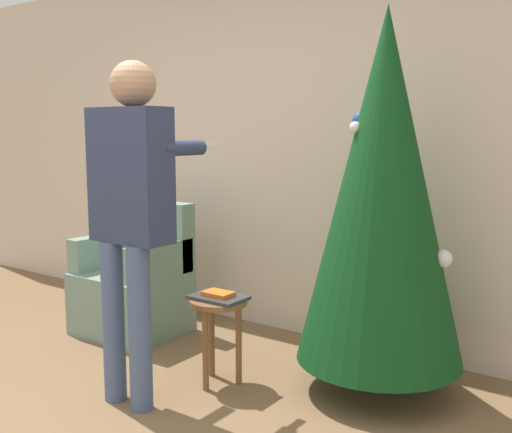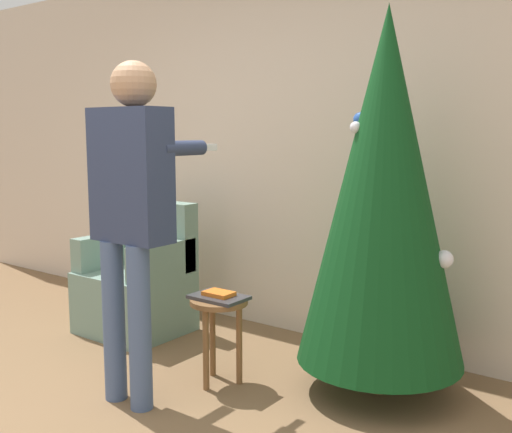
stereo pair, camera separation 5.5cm
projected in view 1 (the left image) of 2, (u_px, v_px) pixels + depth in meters
The scene contains 7 objects.
wall_back at pixel (294, 147), 4.25m from camera, with size 8.00×0.06×2.70m.
christmas_tree at pixel (383, 188), 3.24m from camera, with size 0.92×0.92×2.12m.
armchair at pixel (135, 285), 4.38m from camera, with size 0.70×0.63×0.95m.
person_standing at pixel (131, 199), 3.12m from camera, with size 0.47×0.57×1.82m.
side_stool at pixel (218, 317), 3.45m from camera, with size 0.34×0.34×0.51m.
laptop at pixel (218, 297), 3.43m from camera, with size 0.32×0.21×0.02m.
book at pixel (218, 294), 3.43m from camera, with size 0.17×0.12×0.02m.
Camera 1 is at (2.27, -1.41, 1.46)m, focal length 42.00 mm.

